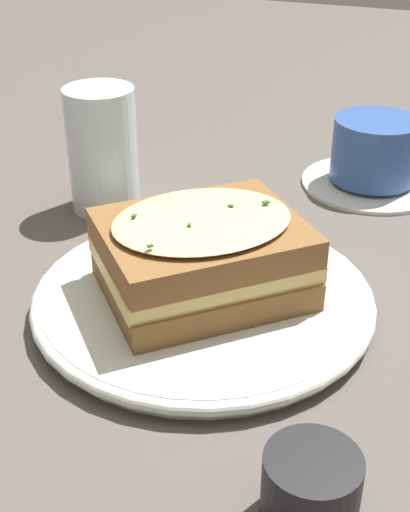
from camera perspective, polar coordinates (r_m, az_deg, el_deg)
The scene contains 6 objects.
ground_plane at distance 0.55m, azimuth 2.31°, elevation -4.77°, with size 2.40×2.40×0.00m, color #514C47.
dinner_plate at distance 0.55m, azimuth 0.00°, elevation -3.19°, with size 0.26×0.26×0.02m.
sandwich at distance 0.53m, azimuth -0.06°, elevation 0.27°, with size 0.18×0.18×0.07m.
teacup_with_saucer at distance 0.76m, azimuth 13.44°, elevation 7.78°, with size 0.15×0.14×0.07m.
water_glass at distance 0.69m, azimuth -8.19°, elevation 8.42°, with size 0.07×0.07×0.12m, color silver.
condiment_pot at distance 0.39m, azimuth 8.46°, elevation -17.96°, with size 0.05×0.05×0.04m, color black.
Camera 1 is at (-0.43, -0.14, 0.31)m, focal length 50.00 mm.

